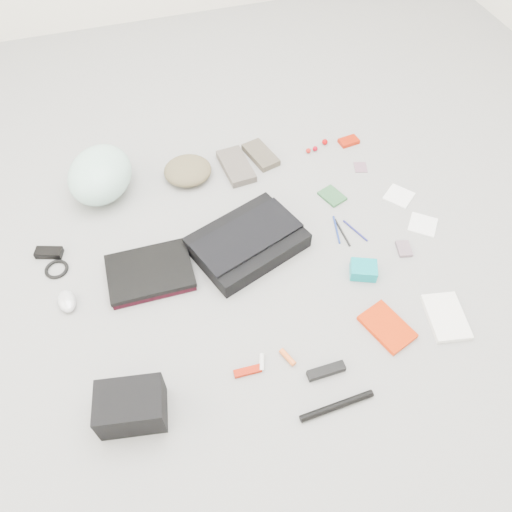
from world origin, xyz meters
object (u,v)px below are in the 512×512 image
object	(u,v)px
camera_bag	(131,407)
book_red	(387,327)
bike_helmet	(100,175)
messenger_bag	(247,242)
accordion_wallet	(363,270)
laptop	(150,271)

from	to	relation	value
camera_bag	book_red	xyz separation A→B (m)	(0.91, 0.04, -0.06)
bike_helmet	book_red	xyz separation A→B (m)	(0.87, -0.99, -0.09)
bike_helmet	book_red	size ratio (longest dim) A/B	1.77
camera_bag	bike_helmet	bearing A→B (deg)	98.12
messenger_bag	accordion_wallet	bearing A→B (deg)	-53.42
bike_helmet	accordion_wallet	size ratio (longest dim) A/B	3.27
messenger_bag	camera_bag	bearing A→B (deg)	-154.72
bike_helmet	accordion_wallet	world-z (taller)	bike_helmet
book_red	bike_helmet	bearing A→B (deg)	112.42
bike_helmet	camera_bag	bearing A→B (deg)	-67.29
laptop	camera_bag	size ratio (longest dim) A/B	1.55
camera_bag	messenger_bag	bearing A→B (deg)	55.19
bike_helmet	accordion_wallet	bearing A→B (deg)	-15.42
laptop	messenger_bag	bearing A→B (deg)	4.00
laptop	accordion_wallet	distance (m)	0.81
accordion_wallet	book_red	bearing A→B (deg)	-71.60
messenger_bag	accordion_wallet	xyz separation A→B (m)	(0.39, -0.26, -0.01)
laptop	bike_helmet	xyz separation A→B (m)	(-0.11, 0.51, 0.07)
camera_bag	accordion_wallet	world-z (taller)	camera_bag
bike_helmet	book_red	distance (m)	1.32
bike_helmet	camera_bag	distance (m)	1.03
messenger_bag	laptop	size ratio (longest dim) A/B	1.31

